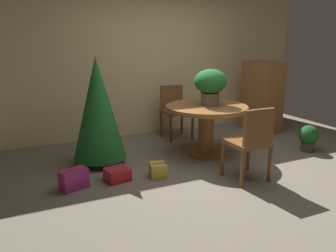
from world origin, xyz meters
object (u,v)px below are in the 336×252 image
Objects in this scene: round_dining_table at (206,118)px; wooden_cabinet at (262,97)px; flower_vase at (210,84)px; gift_box_red at (117,174)px; wooden_chair_near at (251,140)px; gift_box_purple at (74,179)px; potted_plant at (309,137)px; holiday_tree at (98,108)px; wooden_chair_far at (175,108)px; gift_box_gold at (158,170)px.

wooden_cabinet reaches higher than round_dining_table.
gift_box_red is at bearing -167.10° from flower_vase.
wooden_chair_near reaches higher than gift_box_purple.
round_dining_table is 2.91× the size of potted_plant.
round_dining_table reaches higher than gift_box_purple.
gift_box_red is at bearing -167.25° from round_dining_table.
round_dining_table is 1.55m from holiday_tree.
wooden_cabinet is (1.61, 0.75, -0.42)m from flower_vase.
wooden_chair_far reaches higher than gift_box_red.
flower_vase reaches higher than wooden_chair_near.
gift_box_gold is 0.62× the size of potted_plant.
flower_vase reaches higher than wooden_chair_far.
holiday_tree is 3.21m from potted_plant.
wooden_cabinet is at bearing 25.15° from flower_vase.
potted_plant is (-0.13, -1.28, -0.42)m from wooden_cabinet.
wooden_chair_far is at bearing 90.00° from wooden_chair_near.
holiday_tree is at bearing 93.59° from gift_box_red.
flower_vase is 1.28× the size of potted_plant.
flower_vase is at bearing 24.12° from gift_box_gold.
potted_plant is at bearing -18.20° from round_dining_table.
wooden_chair_far is 1.83m from gift_box_gold.
gift_box_gold is (-1.03, -0.46, -0.98)m from flower_vase.
gift_box_gold is at bearing 148.75° from wooden_chair_near.
wooden_chair_near is at bearing -132.87° from wooden_cabinet.
holiday_tree is 1.15× the size of wooden_cabinet.
wooden_chair_near is 1.02× the size of wooden_chair_far.
wooden_cabinet is (1.67, -0.28, 0.12)m from wooden_chair_far.
holiday_tree reaches higher than gift_box_red.
flower_vase is 0.35× the size of holiday_tree.
holiday_tree is (-1.57, 0.32, -0.28)m from flower_vase.
flower_vase is 1.17m from wooden_chair_far.
wooden_chair_near is 2.46m from wooden_cabinet.
wooden_chair_far is at bearing 25.26° from holiday_tree.
flower_vase is at bearing 12.90° from gift_box_red.
round_dining_table reaches higher than gift_box_gold.
flower_vase is 1.82m from wooden_cabinet.
wooden_cabinet is (3.13, 1.10, 0.57)m from gift_box_red.
holiday_tree is 0.97m from gift_box_red.
round_dining_table is at bearing -90.00° from wooden_chair_far.
gift_box_red is (-1.46, 0.70, -0.45)m from wooden_chair_near.
gift_box_gold is at bearing -122.89° from wooden_chair_far.
wooden_cabinet reaches higher than gift_box_gold.
holiday_tree reaches higher than wooden_chair_far.
gift_box_gold is 0.20× the size of wooden_cabinet.
flower_vase is 0.57× the size of wooden_chair_far.
flower_vase is (0.06, 0.02, 0.49)m from round_dining_table.
holiday_tree is 3.20m from wooden_cabinet.
gift_box_gold is (0.54, -0.78, -0.70)m from holiday_tree.
gift_box_purple is at bearing -169.97° from round_dining_table.
round_dining_table is at bearing 24.61° from gift_box_gold.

